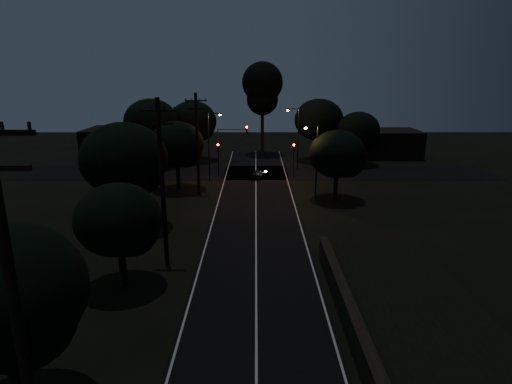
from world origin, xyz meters
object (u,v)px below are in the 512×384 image
object	(u,v)px
utility_pole_mid	(162,181)
signal_mast	(232,142)
streetlight_b	(297,134)
signal_right	(294,154)
car	(258,174)
tall_pine	(262,88)
streetlight_a	(210,142)
signal_left	(218,154)
utility_pole_near	(19,329)
streetlight_c	(315,157)
utility_pole_far	(197,143)

from	to	relation	value
utility_pole_mid	signal_mast	bearing A→B (deg)	82.96
utility_pole_mid	streetlight_b	xyz separation A→B (m)	(11.31, 29.00, -1.10)
signal_right	signal_mast	size ratio (longest dim) A/B	0.66
car	tall_pine	bearing A→B (deg)	-77.93
utility_pole_mid	streetlight_a	xyz separation A→B (m)	(0.69, 23.00, -1.10)
signal_left	utility_pole_mid	bearing A→B (deg)	-93.21
utility_pole_mid	signal_right	world-z (taller)	utility_pole_mid
utility_pole_near	streetlight_b	distance (m)	47.40
streetlight_c	car	world-z (taller)	streetlight_c
tall_pine	signal_mast	size ratio (longest dim) A/B	2.24
streetlight_a	streetlight_c	world-z (taller)	streetlight_a
utility_pole_near	utility_pole_far	distance (m)	34.01
utility_pole_far	signal_mast	size ratio (longest dim) A/B	1.68
signal_mast	signal_left	bearing A→B (deg)	-179.87
utility_pole_mid	tall_pine	size ratio (longest dim) A/B	0.79
signal_left	signal_mast	xyz separation A→B (m)	(1.69, 0.00, 1.50)
utility_pole_near	signal_left	size ratio (longest dim) A/B	2.93
signal_mast	streetlight_c	xyz separation A→B (m)	(8.74, -9.99, 0.01)
signal_right	streetlight_c	xyz separation A→B (m)	(1.23, -9.99, 1.51)
streetlight_b	streetlight_c	size ratio (longest dim) A/B	1.07
car	utility_pole_mid	bearing A→B (deg)	90.09
utility_pole_near	car	distance (m)	42.00
tall_pine	signal_left	distance (m)	17.59
streetlight_a	streetlight_c	distance (m)	13.72
utility_pole_far	streetlight_b	xyz separation A→B (m)	(11.31, 12.00, -0.85)
utility_pole_near	car	bearing A→B (deg)	81.32
signal_right	utility_pole_near	bearing A→B (deg)	-104.17
signal_right	streetlight_a	xyz separation A→B (m)	(-9.91, -1.99, 1.80)
signal_right	streetlight_a	distance (m)	10.26
signal_left	streetlight_a	xyz separation A→B (m)	(-0.71, -1.99, 1.80)
utility_pole_mid	car	distance (m)	25.48
utility_pole_far	signal_left	size ratio (longest dim) A/B	2.56
utility_pole_mid	utility_pole_far	distance (m)	17.00
signal_mast	streetlight_b	bearing A→B (deg)	25.99
utility_pole_far	utility_pole_mid	bearing A→B (deg)	-90.00
utility_pole_far	streetlight_b	distance (m)	16.51
signal_right	car	xyz separation A→B (m)	(-4.32, -0.85, -2.32)
signal_left	signal_right	bearing A→B (deg)	0.00
car	utility_pole_far	bearing A→B (deg)	63.32
signal_mast	streetlight_b	size ratio (longest dim) A/B	0.78
signal_right	streetlight_b	bearing A→B (deg)	80.00
utility_pole_far	streetlight_c	size ratio (longest dim) A/B	1.40
utility_pole_near	utility_pole_mid	xyz separation A→B (m)	(0.00, 17.00, -0.51)
streetlight_b	car	world-z (taller)	streetlight_b
signal_left	streetlight_b	xyz separation A→B (m)	(9.91, 4.01, 1.80)
tall_pine	utility_pole_far	bearing A→B (deg)	-106.93
utility_pole_mid	signal_mast	size ratio (longest dim) A/B	1.76
utility_pole_far	signal_right	xyz separation A→B (m)	(10.60, 7.99, -2.65)
signal_right	signal_mast	distance (m)	7.66
utility_pole_near	streetlight_c	size ratio (longest dim) A/B	1.60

